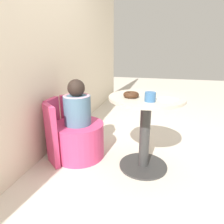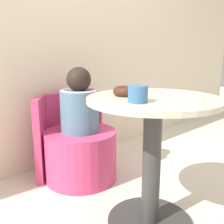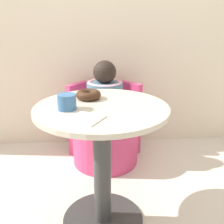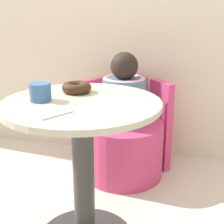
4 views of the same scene
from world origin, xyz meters
name	(u,v)px [view 3 (image 3 of 4)]	position (x,y,z in m)	size (l,w,h in m)	color
ground_plane	(114,224)	(0.00, 0.00, 0.00)	(12.00, 12.00, 0.00)	beige
back_wall	(105,8)	(0.00, 1.13, 1.20)	(6.00, 0.06, 2.40)	beige
round_table	(102,149)	(-0.06, 0.04, 0.47)	(0.68, 0.68, 0.71)	#333333
tub_chair	(105,140)	(-0.02, 0.73, 0.19)	(0.53, 0.53, 0.37)	#D13D70
booth_backrest	(104,116)	(-0.02, 0.95, 0.31)	(0.63, 0.23, 0.62)	#D13D70
child_figure	(105,95)	(-0.02, 0.73, 0.57)	(0.27, 0.27, 0.46)	slate
donut	(88,95)	(-0.13, 0.17, 0.73)	(0.14, 0.14, 0.05)	#3D2314
cup	(67,102)	(-0.23, 0.00, 0.75)	(0.09, 0.09, 0.08)	#386699
paper_napkin	(86,119)	(-0.14, -0.14, 0.71)	(0.19, 0.19, 0.01)	white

